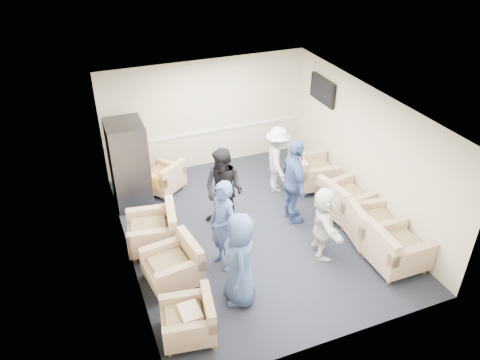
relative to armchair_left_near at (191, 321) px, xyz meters
name	(u,v)px	position (x,y,z in m)	size (l,w,h in m)	color
floor	(254,230)	(1.94, 2.11, -0.32)	(6.00, 6.00, 0.00)	black
ceiling	(256,107)	(1.94, 2.11, 2.38)	(6.00, 6.00, 0.00)	white
back_wall	(206,114)	(1.94, 5.11, 1.03)	(5.00, 0.02, 2.70)	beige
front_wall	(339,276)	(1.94, -0.89, 1.03)	(5.00, 0.02, 2.70)	beige
left_wall	(123,201)	(-0.56, 2.11, 1.03)	(0.02, 6.00, 2.70)	beige
right_wall	(366,151)	(4.44, 2.11, 1.03)	(0.02, 6.00, 2.70)	beige
chair_rail	(207,132)	(1.94, 5.09, 0.58)	(4.98, 0.04, 0.06)	white
tv	(322,90)	(4.38, 3.91, 1.73)	(0.10, 1.00, 0.58)	black
armchair_left_near	(191,321)	(0.00, 0.00, 0.00)	(0.91, 0.91, 0.63)	tan
armchair_left_mid	(176,266)	(0.09, 1.25, 0.03)	(1.00, 1.00, 0.70)	tan
armchair_left_far	(156,231)	(-0.02, 2.32, 0.05)	(1.06, 1.06, 0.74)	tan
armchair_right_near	(393,250)	(3.87, 0.19, 0.06)	(0.96, 0.96, 0.76)	tan
armchair_right_midnear	(369,225)	(3.91, 0.98, 0.05)	(1.04, 1.04, 0.73)	tan
armchair_right_midfar	(344,201)	(3.89, 1.88, 0.06)	(1.07, 1.07, 0.75)	tan
armchair_right_far	(310,173)	(3.80, 3.18, 0.06)	(1.05, 1.05, 0.75)	tan
armchair_corner	(164,179)	(0.60, 4.23, 0.01)	(1.13, 1.13, 0.64)	tan
vending_machine	(129,164)	(-0.15, 4.06, 0.65)	(0.78, 0.91, 1.92)	#4C4B53
backpack	(188,271)	(0.28, 1.18, -0.08)	(0.28, 0.21, 0.45)	black
pillow	(190,313)	(-0.01, 0.01, 0.16)	(0.40, 0.30, 0.12)	white
person_front_left	(240,260)	(0.98, 0.46, 0.54)	(0.84, 0.54, 1.71)	#3A518B
person_mid_left	(223,226)	(1.01, 1.35, 0.57)	(0.65, 0.42, 1.77)	#3A518B
person_back_left	(224,189)	(1.44, 2.50, 0.56)	(0.85, 0.66, 1.75)	black
person_back_right	(278,160)	(3.04, 3.35, 0.47)	(1.01, 0.58, 1.57)	white
person_mid_right	(294,182)	(2.82, 2.15, 0.62)	(1.09, 0.46, 1.87)	#3A518B
person_front_right	(324,223)	(2.85, 0.97, 0.41)	(1.35, 0.43, 1.46)	white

